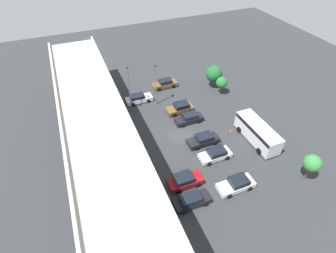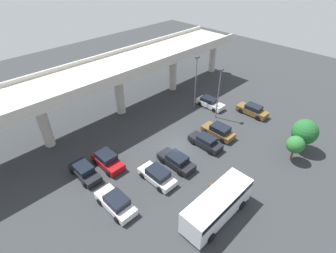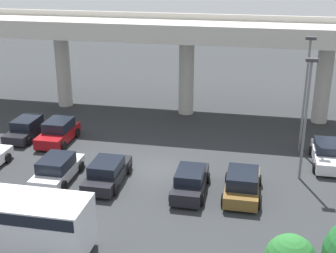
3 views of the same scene
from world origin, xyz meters
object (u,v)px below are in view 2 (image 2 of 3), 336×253
Objects in this scene: parked_car_3 at (176,161)px; shuttle_bus at (218,204)px; parked_car_7 at (252,110)px; lamp_post_mid_lot at (219,90)px; parked_car_4 at (206,142)px; parked_car_2 at (157,175)px; traffic_cone at (212,184)px; parked_car_6 at (210,103)px; parked_car_0 at (84,171)px; parked_car_8 at (116,203)px; lamp_post_near_aisle at (196,79)px; tree_front_far_right at (305,132)px; tree_front_centre at (295,145)px; parked_car_5 at (219,131)px; parked_car_1 at (108,160)px.

parked_car_3 is 0.59× the size of shuttle_bus.
parked_car_7 is 0.61× the size of lamp_post_mid_lot.
parked_car_7 is at bearing -91.12° from parked_car_4.
lamp_post_mid_lot is (15.02, 3.21, 3.83)m from parked_car_2.
parked_car_3 is 5.02m from traffic_cone.
parked_car_2 is 17.91m from parked_car_6.
shuttle_bus is at bearing -50.55° from parked_car_6.
traffic_cone is (8.97, -11.09, -0.39)m from parked_car_0.
parked_car_8 is 0.57× the size of lamp_post_near_aisle.
parked_car_2 is 18.79m from tree_front_far_right.
tree_front_centre is at bearing -12.02° from parked_car_6.
parked_car_0 is at bearing 70.13° from parked_car_5.
parked_car_2 is 0.98× the size of parked_car_6.
parked_car_4 is at bearing 44.71° from traffic_cone.
shuttle_bus is (6.25, -7.55, 0.96)m from parked_car_8.
parked_car_2 is 1.00× the size of parked_car_5.
parked_car_8 is at bearing 151.22° from traffic_cone.
parked_car_1 is 0.95× the size of parked_car_2.
lamp_post_near_aisle is 2.43× the size of tree_front_centre.
parked_car_1 is 0.91× the size of parked_car_3.
parked_car_5 is 9.30m from lamp_post_near_aisle.
parked_car_3 is 6.77× the size of traffic_cone.
shuttle_bus reaches higher than parked_car_4.
parked_car_1 is 1.27× the size of tree_front_centre.
parked_car_6 is 0.58× the size of shuttle_bus.
parked_car_6 is 17.04m from traffic_cone.
tree_front_far_right reaches higher than shuttle_bus.
parked_car_2 reaches higher than parked_car_0.
parked_car_4 is at bearing 120.55° from tree_front_centre.
parked_car_0 reaches higher than traffic_cone.
parked_car_1 is at bearing -174.13° from lamp_post_near_aisle.
parked_car_7 is (11.19, -0.22, 0.03)m from parked_car_4.
parked_car_4 is 12.08m from tree_front_far_right.
parked_car_3 is 8.64m from parked_car_8.
shuttle_bus is 0.96× the size of lamp_post_near_aisle.
traffic_cone is at bearing 162.51° from tree_front_far_right.
parked_car_0 reaches higher than parked_car_6.
parked_car_1 is 12.31m from traffic_cone.
traffic_cone is at bearing 157.71° from tree_front_centre.
tree_front_far_right is (1.43, -12.06, -1.80)m from lamp_post_mid_lot.
parked_car_1 is at bearing 62.04° from parked_car_4.
traffic_cone is (-13.30, -10.65, -0.37)m from parked_car_6.
parked_car_2 is 0.57× the size of shuttle_bus.
parked_car_1 is at bearing 74.72° from parked_car_7.
traffic_cone is at bearing 105.96° from parked_car_7.
parked_car_4 is 13.89m from parked_car_8.
tree_front_centre reaches higher than parked_car_0.
parked_car_1 is 23.02m from parked_car_7.
tree_front_far_right is (18.98, -14.70, 1.97)m from parked_car_1.
tree_front_centre is at bearing -95.84° from lamp_post_mid_lot.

